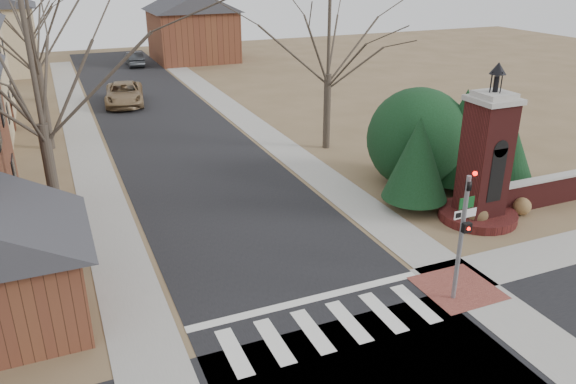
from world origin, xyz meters
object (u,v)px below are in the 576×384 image
sign_post (464,219)px  distant_car (134,59)px  brick_gate_monument (484,170)px  traffic_signal_pole (463,226)px  pickup_truck (124,94)px

sign_post → distant_car: size_ratio=0.65×
brick_gate_monument → distant_car: brick_gate_monument is taller
traffic_signal_pole → pickup_truck: bearing=101.0°
distant_car → traffic_signal_pole: bearing=94.9°
traffic_signal_pole → pickup_truck: (-5.90, 30.35, -1.79)m
pickup_truck → traffic_signal_pole: bearing=-70.4°
brick_gate_monument → pickup_truck: bearing=112.2°
brick_gate_monument → distant_car: size_ratio=1.54×
traffic_signal_pole → sign_post: size_ratio=1.64×
sign_post → distant_car: (-3.95, 44.93, -1.26)m
traffic_signal_pole → distant_car: (-2.65, 46.35, -1.89)m
sign_post → pickup_truck: bearing=104.0°
pickup_truck → distant_car: (3.25, 15.99, -0.10)m
sign_post → brick_gate_monument: (3.41, 3.01, 0.22)m
brick_gate_monument → pickup_truck: brick_gate_monument is taller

